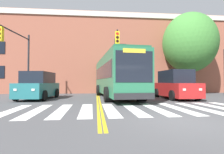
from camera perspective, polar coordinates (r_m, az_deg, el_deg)
The scene contains 11 objects.
ground_plane at distance 6.67m, azimuth 22.44°, elevation -13.21°, with size 120.00×120.00×0.00m, color #4C4C4F.
crosswalk at distance 9.44m, azimuth 17.41°, elevation -9.76°, with size 15.68×4.57×0.01m.
lane_line_yellow_inner at distance 22.66m, azimuth -5.01°, elevation -5.00°, with size 0.12×36.00×0.01m, color gold.
lane_line_yellow_outer at distance 22.66m, azimuth -4.60°, elevation -5.00°, with size 0.12×36.00×0.01m, color gold.
city_bus at distance 15.13m, azimuth 1.24°, elevation 0.46°, with size 3.43×10.98×3.52m.
car_teal_near_lane at distance 14.92m, azimuth -22.85°, elevation -2.77°, with size 2.48×4.75×2.13m.
car_red_far_lane at distance 15.02m, azimuth 19.92°, elevation -2.56°, with size 2.24×4.93×2.28m.
traffic_light_far_corner at distance 16.54m, azimuth -28.24°, elevation 7.41°, with size 0.65×4.31×5.72m.
traffic_light_overhead at distance 16.41m, azimuth 1.30°, elevation 7.70°, with size 0.53×4.26×5.82m.
street_tree_curbside_large at distance 21.73m, azimuth 23.93°, elevation 10.16°, with size 6.80×6.97×9.06m.
building_facade at distance 25.87m, azimuth 1.50°, elevation 6.29°, with size 34.38×10.04×9.79m.
Camera 1 is at (-3.02, -5.78, 1.36)m, focal length 28.00 mm.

